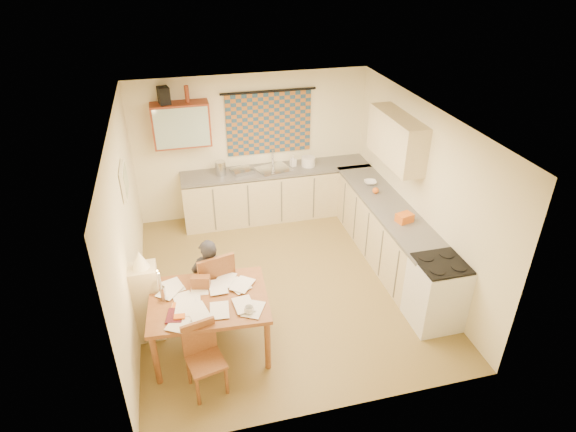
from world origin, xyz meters
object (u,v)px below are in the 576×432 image
object	(u,v)px
counter_right	(386,231)
chair_far	(214,296)
stove	(436,293)
person	(210,281)
dining_table	(211,323)
counter_back	(278,193)
shelf_stand	(148,302)

from	to	relation	value
counter_right	chair_far	distance (m)	2.83
counter_right	stove	bearing A→B (deg)	-90.00
counter_right	person	size ratio (longest dim) A/B	2.44
stove	dining_table	bearing A→B (deg)	175.06
chair_far	stove	bearing A→B (deg)	149.33
chair_far	counter_right	bearing A→B (deg)	-178.93
counter_back	dining_table	bearing A→B (deg)	-116.90
stove	shelf_stand	xyz separation A→B (m)	(-3.54, 0.64, 0.05)
chair_far	shelf_stand	size ratio (longest dim) A/B	1.00
person	dining_table	bearing A→B (deg)	87.75
chair_far	person	bearing A→B (deg)	38.20
counter_back	stove	world-z (taller)	stove
counter_right	stove	world-z (taller)	stove
dining_table	shelf_stand	distance (m)	0.83
chair_far	person	world-z (taller)	person
counter_back	shelf_stand	xyz separation A→B (m)	(-2.21, -2.57, 0.07)
counter_back	chair_far	distance (m)	2.78
counter_right	stove	size ratio (longest dim) A/B	3.15
counter_right	shelf_stand	bearing A→B (deg)	-165.56
person	counter_right	bearing A→B (deg)	-158.74
shelf_stand	counter_back	bearing A→B (deg)	49.23
stove	dining_table	xyz separation A→B (m)	(-2.83, 0.24, -0.09)
counter_right	chair_far	xyz separation A→B (m)	(-2.73, -0.74, -0.13)
counter_back	stove	size ratio (longest dim) A/B	3.53
chair_far	person	size ratio (longest dim) A/B	0.86
dining_table	shelf_stand	xyz separation A→B (m)	(-0.71, 0.39, 0.14)
dining_table	shelf_stand	bearing A→B (deg)	154.86
dining_table	shelf_stand	world-z (taller)	shelf_stand
dining_table	chair_far	world-z (taller)	chair_far
counter_right	dining_table	bearing A→B (deg)	-155.22
stove	person	bearing A→B (deg)	164.54
counter_right	person	bearing A→B (deg)	-164.08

